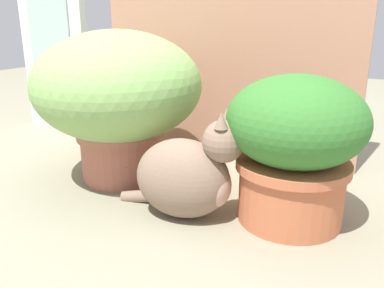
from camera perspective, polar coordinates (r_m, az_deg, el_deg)
The scene contains 8 objects.
ground_plane at distance 1.20m, azimuth -7.29°, elevation -8.31°, with size 6.00×6.00×0.00m, color gray.
cardboard_backdrop at distance 1.53m, azimuth 4.82°, elevation 16.77°, with size 1.01×0.03×1.00m, color tan.
window_panel_white at distance 2.03m, azimuth -19.44°, elevation 15.74°, with size 0.37×0.05×0.97m.
grass_planter at distance 1.31m, azimuth -10.54°, elevation 7.11°, with size 0.54×0.54×0.49m.
leafy_planter at distance 1.05m, azimuth 14.50°, elevation 0.06°, with size 0.36×0.36×0.39m.
cat at distance 1.06m, azimuth -0.47°, elevation -4.46°, with size 0.39×0.21×0.32m.
mushroom_ornament_pink at distance 1.34m, azimuth -13.44°, elevation -1.76°, with size 0.07×0.07×0.13m.
mushroom_ornament_red at distance 1.27m, azimuth -9.56°, elevation -2.55°, with size 0.08×0.08×0.12m.
Camera 1 is at (0.61, -0.89, 0.52)m, focal length 37.15 mm.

